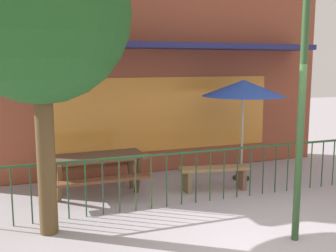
{
  "coord_description": "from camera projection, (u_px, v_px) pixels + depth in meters",
  "views": [
    {
      "loc": [
        -3.05,
        -4.35,
        2.5
      ],
      "look_at": [
        -0.53,
        2.48,
        1.38
      ],
      "focal_mm": 43.09,
      "sensor_mm": 36.0,
      "label": 1
    }
  ],
  "objects": [
    {
      "name": "ground",
      "position": [
        268.0,
        251.0,
        5.46
      ],
      "size": [
        40.0,
        40.0,
        0.0
      ],
      "primitive_type": "plane",
      "color": "#A8A0A9"
    },
    {
      "name": "street_lamp",
      "position": [
        304.0,
        52.0,
        5.39
      ],
      "size": [
        0.28,
        0.28,
        4.09
      ],
      "color": "#2C4F28",
      "rests_on": "ground"
    },
    {
      "name": "patio_fence_front",
      "position": [
        203.0,
        167.0,
        7.29
      ],
      "size": [
        7.09,
        0.04,
        0.97
      ],
      "color": "#244A25",
      "rests_on": "ground"
    },
    {
      "name": "patio_umbrella",
      "position": [
        244.0,
        89.0,
        8.53
      ],
      "size": [
        1.77,
        1.77,
        2.17
      ],
      "color": "black",
      "rests_on": "ground"
    },
    {
      "name": "pub_storefront",
      "position": [
        158.0,
        60.0,
        9.33
      ],
      "size": [
        8.41,
        1.39,
        5.18
      ],
      "color": "#612A14",
      "rests_on": "ground"
    },
    {
      "name": "picnic_table_left",
      "position": [
        97.0,
        164.0,
        7.71
      ],
      "size": [
        1.83,
        1.41,
        0.79
      ],
      "color": "brown",
      "rests_on": "ground"
    },
    {
      "name": "street_tree",
      "position": [
        39.0,
        14.0,
        5.55
      ],
      "size": [
        2.56,
        2.56,
        4.49
      ],
      "color": "brown",
      "rests_on": "ground"
    },
    {
      "name": "patio_bench",
      "position": [
        215.0,
        173.0,
        8.0
      ],
      "size": [
        1.43,
        0.55,
        0.48
      ],
      "color": "#9D764A",
      "rests_on": "ground"
    }
  ]
}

